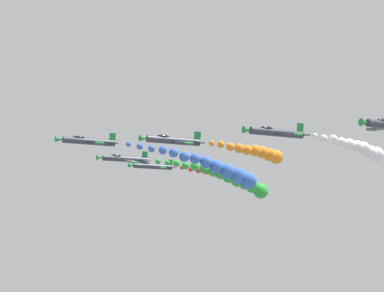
# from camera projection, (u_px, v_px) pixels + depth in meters

# --- Properties ---
(airplane_lead) EXTENTS (9.49, 10.35, 2.80)m
(airplane_lead) POSITION_uv_depth(u_px,v_px,m) (88.00, 141.00, 99.67)
(airplane_lead) COLOR #333842
(smoke_trail_lead) EXTENTS (3.91, 25.39, 7.50)m
(smoke_trail_lead) POSITION_uv_depth(u_px,v_px,m) (221.00, 170.00, 109.25)
(smoke_trail_lead) COLOR blue
(airplane_left_inner) EXTENTS (9.45, 10.35, 2.95)m
(airplane_left_inner) POSITION_uv_depth(u_px,v_px,m) (172.00, 140.00, 92.46)
(airplane_left_inner) COLOR #333842
(smoke_trail_left_inner) EXTENTS (4.80, 16.36, 2.76)m
(smoke_trail_left_inner) POSITION_uv_depth(u_px,v_px,m) (260.00, 153.00, 101.89)
(smoke_trail_left_inner) COLOR orange
(airplane_right_inner) EXTENTS (9.39, 10.35, 3.10)m
(airplane_right_inner) POSITION_uv_depth(u_px,v_px,m) (124.00, 159.00, 115.54)
(airplane_right_inner) COLOR #333842
(smoke_trail_right_inner) EXTENTS (3.49, 27.12, 7.23)m
(smoke_trail_right_inner) POSITION_uv_depth(u_px,v_px,m) (237.00, 181.00, 126.99)
(smoke_trail_right_inner) COLOR green
(airplane_left_outer) EXTENTS (9.47, 10.35, 2.87)m
(airplane_left_outer) POSITION_uv_depth(u_px,v_px,m) (276.00, 132.00, 86.13)
(airplane_left_outer) COLOR #333842
(smoke_trail_left_outer) EXTENTS (4.68, 16.71, 3.30)m
(smoke_trail_left_outer) POSITION_uv_depth(u_px,v_px,m) (362.00, 149.00, 95.65)
(smoke_trail_left_outer) COLOR white
(airplane_right_outer) EXTENTS (9.52, 10.35, 2.67)m
(airplane_right_outer) POSITION_uv_depth(u_px,v_px,m) (152.00, 166.00, 129.98)
(airplane_right_outer) COLOR #333842
(smoke_trail_right_outer) EXTENTS (2.63, 18.57, 4.04)m
(smoke_trail_right_outer) POSITION_uv_depth(u_px,v_px,m) (230.00, 177.00, 138.85)
(smoke_trail_right_outer) COLOR red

